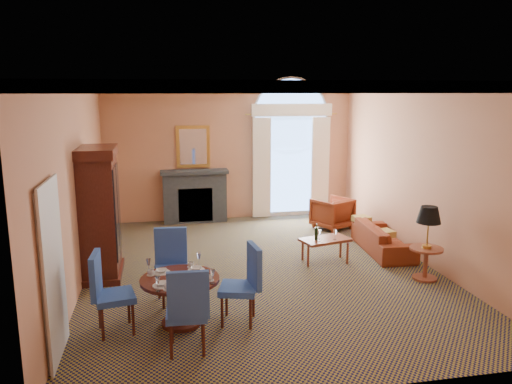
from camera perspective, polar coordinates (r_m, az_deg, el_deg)
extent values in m
plane|color=#13133B|center=(8.94, 0.62, -8.82)|extent=(7.50, 7.50, 0.00)
cube|color=tan|center=(12.17, -2.95, 4.38)|extent=(6.00, 0.04, 3.20)
cube|color=tan|center=(8.45, -19.71, 0.55)|extent=(0.04, 7.50, 3.20)
cube|color=tan|center=(9.58, 18.51, 1.86)|extent=(0.04, 7.50, 3.20)
cube|color=silver|center=(8.39, 0.67, 12.14)|extent=(6.00, 7.50, 0.04)
cube|color=silver|center=(8.39, 0.67, 11.74)|extent=(6.00, 7.50, 0.12)
cube|color=silver|center=(6.30, -22.16, -8.63)|extent=(0.08, 0.90, 2.06)
cube|color=#383E43|center=(12.05, -7.00, -0.59)|extent=(1.50, 0.40, 1.20)
cube|color=#383E43|center=(11.90, -7.07, 2.39)|extent=(1.60, 0.46, 0.08)
cube|color=gold|center=(12.03, -7.20, 5.17)|extent=(0.80, 0.04, 1.00)
cube|color=silver|center=(12.01, -7.20, 5.16)|extent=(0.64, 0.02, 0.84)
cube|color=silver|center=(12.50, 3.91, 2.93)|extent=(1.90, 0.04, 2.50)
cube|color=#7EA0D3|center=(12.49, 3.92, 2.93)|extent=(1.70, 0.02, 2.30)
cylinder|color=silver|center=(12.38, 3.99, 8.66)|extent=(1.90, 0.04, 1.90)
cube|color=white|center=(12.21, 0.65, 2.76)|extent=(0.45, 0.06, 2.45)
cube|color=white|center=(12.60, 7.35, 2.93)|extent=(0.45, 0.06, 2.45)
cube|color=white|center=(12.26, 4.15, 9.34)|extent=(2.00, 0.08, 0.30)
cube|color=#3A140D|center=(8.77, -17.41, -2.79)|extent=(0.56, 1.02, 2.04)
cube|color=#3A140D|center=(8.57, -17.85, 4.37)|extent=(0.63, 1.12, 0.16)
cube|color=#3A140D|center=(9.05, -17.04, -8.76)|extent=(0.63, 1.12, 0.10)
cylinder|color=#3A140D|center=(6.80, -8.69, -9.85)|extent=(1.06, 1.06, 0.04)
cylinder|color=#3A140D|center=(6.93, -8.61, -12.41)|extent=(0.14, 0.14, 0.62)
cylinder|color=#3A140D|center=(7.05, -8.53, -14.53)|extent=(0.53, 0.53, 0.05)
cylinder|color=silver|center=(7.03, -6.83, -8.85)|extent=(0.24, 0.24, 0.01)
imported|color=silver|center=(7.02, -6.84, -8.66)|extent=(0.15, 0.15, 0.04)
imported|color=silver|center=(7.15, -7.45, -8.21)|extent=(0.09, 0.09, 0.07)
cylinder|color=silver|center=(7.01, -10.74, -9.02)|extent=(0.24, 0.24, 0.01)
imported|color=silver|center=(7.00, -10.75, -8.83)|extent=(0.15, 0.15, 0.04)
imported|color=silver|center=(6.94, -11.96, -8.97)|extent=(0.09, 0.09, 0.07)
cylinder|color=silver|center=(6.57, -10.70, -10.45)|extent=(0.24, 0.24, 0.01)
imported|color=silver|center=(6.56, -10.71, -10.25)|extent=(0.15, 0.15, 0.04)
imported|color=silver|center=(6.42, -10.12, -10.61)|extent=(0.09, 0.09, 0.07)
cylinder|color=silver|center=(6.58, -6.51, -10.27)|extent=(0.24, 0.24, 0.01)
imported|color=silver|center=(6.58, -6.52, -10.07)|extent=(0.15, 0.15, 0.04)
imported|color=silver|center=(6.64, -5.30, -9.71)|extent=(0.09, 0.09, 0.07)
cube|color=#294DA1|center=(7.58, -9.44, -8.88)|extent=(0.55, 0.55, 0.08)
cube|color=#294DA1|center=(7.69, -9.71, -6.11)|extent=(0.49, 0.12, 0.58)
cylinder|color=#3A140D|center=(7.88, -8.26, -10.08)|extent=(0.04, 0.04, 0.44)
cylinder|color=#3A140D|center=(7.82, -11.02, -10.35)|extent=(0.04, 0.04, 0.44)
cylinder|color=#3A140D|center=(7.54, -7.65, -11.09)|extent=(0.04, 0.04, 0.44)
cylinder|color=#3A140D|center=(7.48, -10.55, -11.39)|extent=(0.04, 0.04, 0.44)
cube|color=#294DA1|center=(6.22, -7.93, -13.53)|extent=(0.51, 0.51, 0.08)
cube|color=#294DA1|center=(5.89, -7.75, -11.63)|extent=(0.49, 0.10, 0.58)
cylinder|color=#3A140D|center=(6.17, -9.69, -16.52)|extent=(0.04, 0.04, 0.44)
cylinder|color=#3A140D|center=(6.17, -6.02, -16.43)|extent=(0.04, 0.04, 0.44)
cylinder|color=#3A140D|center=(6.51, -9.59, -14.96)|extent=(0.04, 0.04, 0.44)
cylinder|color=#3A140D|center=(6.51, -6.14, -14.88)|extent=(0.04, 0.04, 0.44)
cube|color=#294DA1|center=(6.85, -2.07, -10.98)|extent=(0.60, 0.60, 0.08)
cube|color=#294DA1|center=(6.75, -0.20, -8.45)|extent=(0.12, 0.49, 0.58)
cylinder|color=#3A140D|center=(6.77, -0.64, -13.72)|extent=(0.04, 0.04, 0.44)
cylinder|color=#3A140D|center=(7.11, -0.30, -12.43)|extent=(0.04, 0.04, 0.44)
cylinder|color=#3A140D|center=(6.82, -3.90, -13.56)|extent=(0.04, 0.04, 0.44)
cylinder|color=#3A140D|center=(7.16, -3.39, -12.29)|extent=(0.04, 0.04, 0.44)
cube|color=#294DA1|center=(6.85, -15.81, -11.46)|extent=(0.57, 0.57, 0.08)
cube|color=#294DA1|center=(6.75, -17.86, -9.05)|extent=(0.10, 0.49, 0.58)
cylinder|color=#3A140D|center=(7.11, -17.43, -12.98)|extent=(0.04, 0.04, 0.44)
cylinder|color=#3A140D|center=(6.77, -17.14, -14.26)|extent=(0.04, 0.04, 0.44)
cylinder|color=#3A140D|center=(7.14, -14.33, -12.69)|extent=(0.04, 0.04, 0.44)
cylinder|color=#3A140D|center=(6.80, -13.86, -13.94)|extent=(0.04, 0.04, 0.44)
imported|color=maroon|center=(10.13, 14.32, -5.14)|extent=(0.85, 1.88, 0.53)
imported|color=maroon|center=(11.56, 8.69, -2.40)|extent=(1.04, 1.05, 0.71)
cube|color=brown|center=(9.28, 7.90, -5.43)|extent=(0.98, 0.69, 0.05)
cylinder|color=brown|center=(9.07, 5.98, -7.27)|extent=(0.04, 0.04, 0.39)
cylinder|color=brown|center=(9.31, 10.41, -6.90)|extent=(0.04, 0.04, 0.39)
cylinder|color=brown|center=(9.39, 5.35, -6.59)|extent=(0.04, 0.04, 0.39)
cylinder|color=brown|center=(9.62, 9.64, -6.26)|extent=(0.04, 0.04, 0.39)
cylinder|color=brown|center=(8.80, 18.91, -6.16)|extent=(0.55, 0.55, 0.04)
cylinder|color=brown|center=(8.88, 18.80, -7.85)|extent=(0.07, 0.07, 0.51)
cylinder|color=brown|center=(8.96, 18.70, -9.28)|extent=(0.40, 0.40, 0.04)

